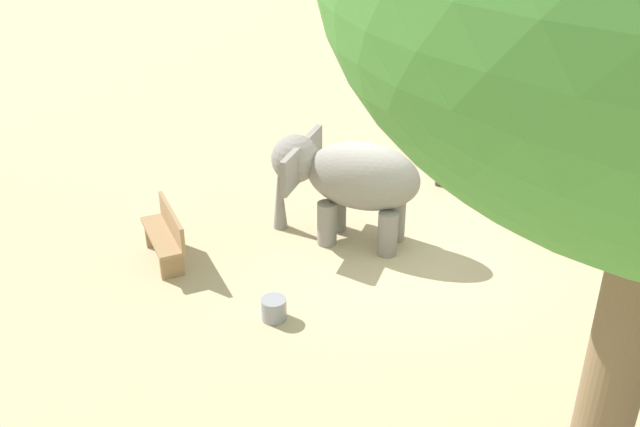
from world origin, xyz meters
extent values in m
plane|color=tan|center=(0.00, 0.00, 0.00)|extent=(60.00, 60.00, 0.00)
cylinder|color=gray|center=(0.79, 1.01, 0.37)|extent=(0.32, 0.32, 0.75)
cylinder|color=gray|center=(1.24, 0.74, 0.37)|extent=(0.32, 0.32, 0.75)
cylinder|color=gray|center=(0.25, 0.14, 0.37)|extent=(0.32, 0.32, 0.75)
cylinder|color=gray|center=(0.70, -0.14, 0.37)|extent=(0.32, 0.32, 0.75)
ellipsoid|color=gray|center=(0.75, 0.44, 1.20)|extent=(1.78, 2.09, 1.12)
sphere|color=gray|center=(1.35, 1.42, 1.34)|extent=(0.80, 0.80, 0.80)
cone|color=gray|center=(1.51, 1.67, 0.63)|extent=(0.25, 0.25, 1.26)
cube|color=gray|center=(0.84, 1.59, 1.34)|extent=(0.60, 0.42, 0.60)
cube|color=gray|center=(1.74, 1.04, 1.34)|extent=(0.60, 0.42, 0.60)
cylinder|color=#3F3833|center=(2.37, -1.71, 0.41)|extent=(0.14, 0.14, 0.82)
cylinder|color=#3F3833|center=(2.51, -1.60, 0.41)|extent=(0.14, 0.14, 0.82)
cylinder|color=#33598C|center=(2.44, -1.65, 1.11)|extent=(0.32, 0.32, 0.58)
sphere|color=tan|center=(2.44, -1.65, 1.51)|extent=(0.22, 0.22, 0.22)
cylinder|color=#33598C|center=(2.28, -1.78, 1.12)|extent=(0.09, 0.09, 0.55)
cylinder|color=#33598C|center=(2.60, -1.52, 1.12)|extent=(0.09, 0.09, 0.55)
cylinder|color=brown|center=(-4.65, -0.60, 1.82)|extent=(0.58, 0.58, 3.65)
cube|color=#9E7A51|center=(0.81, 3.66, 0.45)|extent=(1.45, 0.68, 0.06)
cube|color=#9E7A51|center=(0.85, 3.49, 0.68)|extent=(1.38, 0.34, 0.40)
cube|color=#9E7A51|center=(0.30, 3.55, 0.21)|extent=(0.15, 0.37, 0.42)
cube|color=#9E7A51|center=(1.33, 3.77, 0.21)|extent=(0.15, 0.37, 0.42)
cube|color=olive|center=(0.71, -3.33, 0.75)|extent=(1.68, 1.25, 0.06)
cylinder|color=olive|center=(1.38, -3.22, 0.36)|extent=(0.10, 0.10, 0.72)
cylinder|color=olive|center=(1.17, -3.83, 0.36)|extent=(0.10, 0.10, 0.72)
cylinder|color=olive|center=(0.25, -2.83, 0.36)|extent=(0.10, 0.10, 0.72)
cylinder|color=olive|center=(0.04, -3.43, 0.36)|extent=(0.10, 0.10, 0.72)
cube|color=olive|center=(0.92, -2.74, 0.44)|extent=(1.49, 0.72, 0.05)
cube|color=olive|center=(0.51, -3.91, 0.44)|extent=(1.49, 0.72, 0.05)
cylinder|color=gray|center=(-1.10, 2.20, 0.16)|extent=(0.36, 0.36, 0.32)
camera|label=1|loc=(-9.35, 3.32, 6.07)|focal=40.58mm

